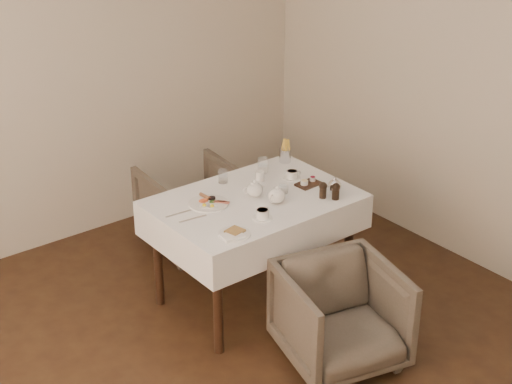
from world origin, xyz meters
The scene contains 20 objects.
table centered at (0.68, 0.92, 0.64)m, with size 1.28×0.88×0.75m.
armchair_near centered at (0.67, 0.08, 0.31)m, with size 0.66×0.68×0.62m, color #4D4438.
armchair_far centered at (0.78, 1.80, 0.32)m, with size 0.68×0.70×0.63m, color #4D4438.
breakfast_plate centered at (0.40, 1.04, 0.76)m, with size 0.25×0.25×0.03m.
side_plate centered at (0.28, 0.61, 0.76)m, with size 0.20×0.19×0.02m.
teapot_centre centered at (0.70, 0.94, 0.81)m, with size 0.15×0.12×0.12m, color white, non-canonical shape.
teapot_front centered at (0.75, 0.78, 0.82)m, with size 0.15×0.12×0.12m, color white, non-canonical shape.
creamer centered at (0.88, 1.11, 0.79)m, with size 0.06×0.06×0.07m, color white.
teacup_near centered at (0.55, 0.67, 0.78)m, with size 0.12×0.12×0.06m.
teacup_far centered at (1.07, 1.00, 0.78)m, with size 0.12×0.12×0.06m.
glass_left centered at (0.67, 1.25, 0.80)m, with size 0.06×0.06×0.09m, color silver.
glass_mid centered at (0.89, 0.87, 0.80)m, with size 0.06×0.06×0.09m, color silver.
glass_right centered at (0.99, 1.21, 0.81)m, with size 0.07×0.07×0.10m, color silver.
condiment_board centered at (1.09, 0.86, 0.77)m, with size 0.17×0.12×0.04m.
pepper_mill_left centered at (1.04, 0.66, 0.81)m, with size 0.05×0.05×0.11m, color black, non-canonical shape.
pepper_mill_right centered at (1.09, 0.59, 0.81)m, with size 0.06×0.06×0.11m, color black, non-canonical shape.
silver_pot centered at (1.13, 0.66, 0.81)m, with size 0.11×0.09×0.12m, color white, non-canonical shape.
fries_cup centered at (1.22, 1.26, 0.83)m, with size 0.08×0.08×0.18m.
cutlery_fork centered at (0.19, 1.04, 0.76)m, with size 0.02×0.20×0.00m, color silver.
cutlery_knife centered at (0.21, 0.93, 0.76)m, with size 0.01×0.19×0.00m, color silver.
Camera 1 is at (-2.10, -2.65, 2.96)m, focal length 55.00 mm.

